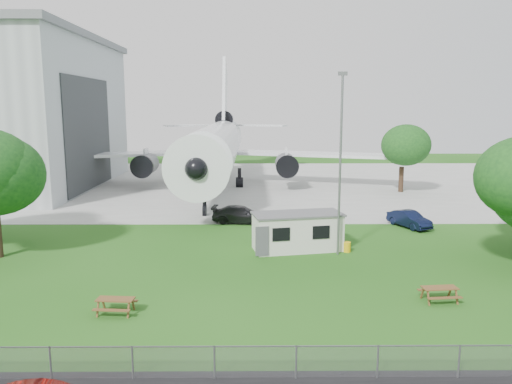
{
  "coord_description": "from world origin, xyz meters",
  "views": [
    {
      "loc": [
        2.4,
        -26.46,
        9.9
      ],
      "look_at": [
        2.65,
        8.0,
        4.0
      ],
      "focal_mm": 35.0,
      "sensor_mm": 36.0,
      "label": 1
    }
  ],
  "objects_px": {
    "airliner": "(217,144)",
    "picnic_west": "(116,313)",
    "site_cabin": "(298,231)",
    "picnic_east": "(439,301)"
  },
  "relations": [
    {
      "from": "airliner",
      "to": "picnic_west",
      "type": "relative_size",
      "value": 26.52
    },
    {
      "from": "airliner",
      "to": "picnic_west",
      "type": "distance_m",
      "value": 39.83
    },
    {
      "from": "site_cabin",
      "to": "picnic_west",
      "type": "bearing_deg",
      "value": -131.92
    },
    {
      "from": "airliner",
      "to": "picnic_east",
      "type": "distance_m",
      "value": 40.85
    },
    {
      "from": "airliner",
      "to": "picnic_east",
      "type": "xyz_separation_m",
      "value": [
        14.02,
        -38.0,
        -5.27
      ]
    },
    {
      "from": "picnic_west",
      "to": "picnic_east",
      "type": "xyz_separation_m",
      "value": [
        16.26,
        1.41,
        0.0
      ]
    },
    {
      "from": "picnic_west",
      "to": "picnic_east",
      "type": "distance_m",
      "value": 16.32
    },
    {
      "from": "picnic_east",
      "to": "picnic_west",
      "type": "bearing_deg",
      "value": 179.39
    },
    {
      "from": "airliner",
      "to": "picnic_east",
      "type": "relative_size",
      "value": 26.52
    },
    {
      "from": "airliner",
      "to": "site_cabin",
      "type": "height_order",
      "value": "airliner"
    }
  ]
}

